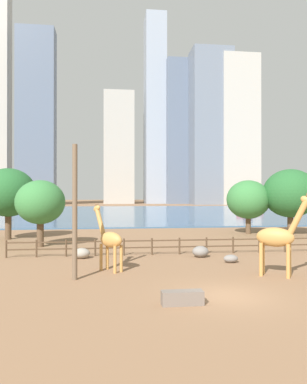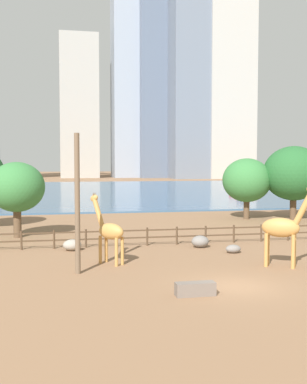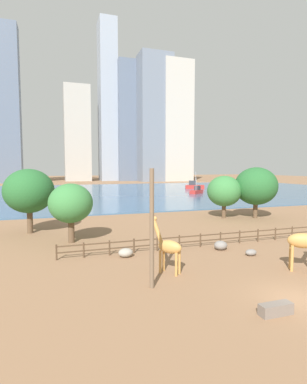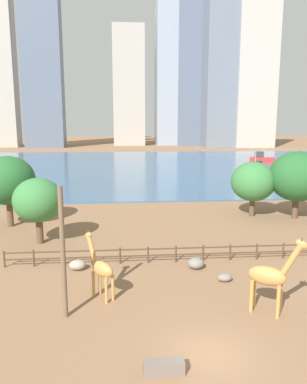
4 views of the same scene
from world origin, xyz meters
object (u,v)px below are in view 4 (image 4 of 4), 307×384
(giraffe_companion, at_px, (270,276))
(tree_left_large, at_px, (38,200))
(tree_left_small, at_px, (297,177))
(boat_tug, at_px, (256,168))
(boulder_by_pole, at_px, (225,277))
(tree_right_tall, at_px, (8,181))
(boulder_small, at_px, (196,263))
(boulder_near_fence, at_px, (78,265))
(utility_pole, at_px, (63,253))
(feeding_trough, at_px, (164,367))
(tree_center_broad, at_px, (253,182))
(boat_ferry, at_px, (262,159))
(giraffe_tall, at_px, (101,268))

(giraffe_companion, distance_m, tree_left_large, 21.18)
(tree_left_large, xyz_separation_m, tree_left_small, (27.12, 6.71, 0.82))
(tree_left_large, relative_size, boat_tug, 1.18)
(giraffe_companion, xyz_separation_m, boat_tug, (21.10, 59.92, -1.31))
(boulder_by_pole, relative_size, tree_right_tall, 0.14)
(boulder_small, bearing_deg, boulder_near_fence, 176.56)
(tree_left_large, distance_m, boat_tug, 58.91)
(utility_pole, bearing_deg, feeding_trough, -46.80)
(boulder_small, xyz_separation_m, tree_left_large, (-12.91, 7.11, 3.56))
(boulder_near_fence, bearing_deg, tree_center_broad, 38.48)
(tree_left_large, relative_size, boat_ferry, 0.87)
(giraffe_tall, distance_m, tree_left_large, 12.99)
(boulder_near_fence, distance_m, boat_tug, 61.84)
(boulder_near_fence, bearing_deg, feeding_trough, -67.32)
(boulder_near_fence, height_order, tree_left_large, tree_left_large)
(feeding_trough, height_order, boat_tug, boat_tug)
(giraffe_tall, distance_m, feeding_trough, 8.24)
(boat_tug, bearing_deg, boulder_small, 28.26)
(boulder_by_pole, relative_size, tree_left_small, 0.13)
(boulder_near_fence, relative_size, boat_ferry, 0.18)
(feeding_trough, height_order, boat_ferry, boat_ferry)
(tree_left_small, bearing_deg, tree_left_large, -166.11)
(tree_left_large, bearing_deg, utility_pole, -72.71)
(boulder_near_fence, xyz_separation_m, boulder_small, (8.83, -0.53, 0.04))
(utility_pole, bearing_deg, tree_right_tall, 113.54)
(tree_right_tall, distance_m, boat_tug, 57.40)
(boulder_by_pole, xyz_separation_m, tree_center_broad, (8.12, 17.64, 3.78))
(giraffe_companion, xyz_separation_m, boulder_near_fence, (-11.67, 7.47, -1.89))
(tree_left_large, bearing_deg, boulder_near_fence, -58.19)
(giraffe_tall, xyz_separation_m, utility_pole, (-1.92, -2.17, 1.80))
(boulder_near_fence, height_order, boat_tug, boat_tug)
(boulder_by_pole, bearing_deg, boat_tug, 67.99)
(tree_left_small, xyz_separation_m, boat_ferry, (17.74, 57.08, -3.62))
(utility_pole, distance_m, boat_ferry, 87.33)
(boulder_near_fence, bearing_deg, boat_tug, 58.01)
(tree_left_large, height_order, boat_ferry, boat_ferry)
(tree_right_tall, bearing_deg, tree_left_small, 1.24)
(feeding_trough, bearing_deg, tree_right_tall, 118.52)
(tree_left_large, bearing_deg, tree_left_small, 13.89)
(boulder_near_fence, xyz_separation_m, boat_ferry, (40.78, 70.37, 0.79))
(tree_left_large, bearing_deg, boulder_by_pole, -33.41)
(giraffe_tall, bearing_deg, feeding_trough, 161.12)
(boat_ferry, bearing_deg, boulder_small, -92.95)
(giraffe_tall, height_order, tree_right_tall, tree_right_tall)
(utility_pole, xyz_separation_m, tree_center_broad, (18.38, 21.56, 0.30))
(giraffe_companion, bearing_deg, tree_left_large, 171.26)
(tree_right_tall, distance_m, tree_left_small, 31.43)
(utility_pole, bearing_deg, boat_tug, 61.16)
(giraffe_tall, xyz_separation_m, boulder_by_pole, (8.34, 1.75, -1.68))
(boat_ferry, xyz_separation_m, boat_tug, (-8.01, -17.92, -0.22))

